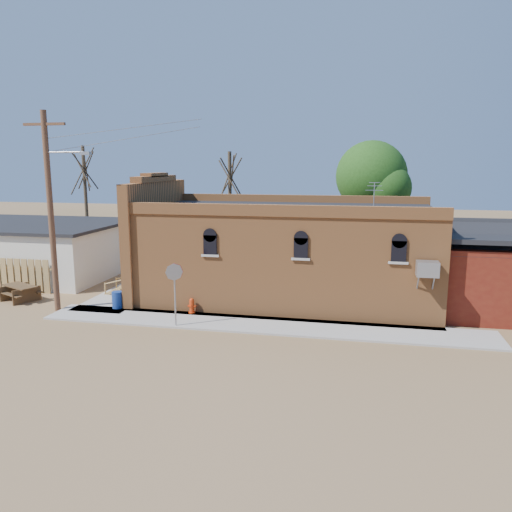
% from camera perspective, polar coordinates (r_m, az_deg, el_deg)
% --- Properties ---
extents(ground, '(120.00, 120.00, 0.00)m').
position_cam_1_polar(ground, '(20.65, -4.04, -8.47)').
color(ground, brown).
rests_on(ground, ground).
extents(sidewalk_south, '(19.00, 2.20, 0.08)m').
position_cam_1_polar(sidewalk_south, '(21.13, 0.58, -7.88)').
color(sidewalk_south, '#9E9991').
rests_on(sidewalk_south, ground).
extents(sidewalk_west, '(2.60, 10.00, 0.08)m').
position_cam_1_polar(sidewalk_west, '(28.19, -13.10, -3.46)').
color(sidewalk_west, '#9E9991').
rests_on(sidewalk_west, ground).
extents(brick_bar, '(16.40, 7.97, 6.30)m').
position_cam_1_polar(brick_bar, '(24.94, 2.98, 0.40)').
color(brick_bar, '#BD7039').
rests_on(brick_bar, ground).
extents(red_shed, '(5.40, 6.40, 4.30)m').
position_cam_1_polar(red_shed, '(25.41, 25.51, -0.58)').
color(red_shed, '#5A170F').
rests_on(red_shed, ground).
extents(wood_fence, '(5.20, 0.10, 1.80)m').
position_cam_1_polar(wood_fence, '(29.57, -26.51, -1.95)').
color(wood_fence, olive).
rests_on(wood_fence, ground).
extents(utility_pole, '(3.12, 0.26, 9.00)m').
position_cam_1_polar(utility_pole, '(24.21, -22.34, 5.14)').
color(utility_pole, '#4B2E1E').
rests_on(utility_pole, ground).
extents(tree_bare_near, '(2.80, 2.80, 7.65)m').
position_cam_1_polar(tree_bare_near, '(32.87, -3.02, 9.18)').
color(tree_bare_near, '#4B3B2B').
rests_on(tree_bare_near, ground).
extents(tree_bare_far, '(2.80, 2.80, 8.16)m').
position_cam_1_polar(tree_bare_far, '(38.09, -19.06, 9.40)').
color(tree_bare_far, '#4B3B2B').
rests_on(tree_bare_far, ground).
extents(tree_leafy, '(4.40, 4.40, 8.15)m').
position_cam_1_polar(tree_leafy, '(32.28, 13.05, 8.86)').
color(tree_leafy, '#4B3B2B').
rests_on(tree_leafy, ground).
extents(fire_hydrant, '(0.40, 0.40, 0.69)m').
position_cam_1_polar(fire_hydrant, '(22.69, -7.35, -5.66)').
color(fire_hydrant, red).
rests_on(fire_hydrant, sidewalk_south).
extents(stop_sign, '(0.63, 0.43, 2.63)m').
position_cam_1_polar(stop_sign, '(20.67, -9.30, -2.49)').
color(stop_sign, '#97989D').
rests_on(stop_sign, sidewalk_south).
extents(trash_barrel, '(0.67, 0.67, 0.78)m').
position_cam_1_polar(trash_barrel, '(24.18, -15.55, -4.84)').
color(trash_barrel, navy).
rests_on(trash_barrel, sidewalk_west).
extents(picnic_table, '(2.29, 2.06, 0.78)m').
position_cam_1_polar(picnic_table, '(27.40, -25.35, -3.59)').
color(picnic_table, '#4C351E').
rests_on(picnic_table, ground).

